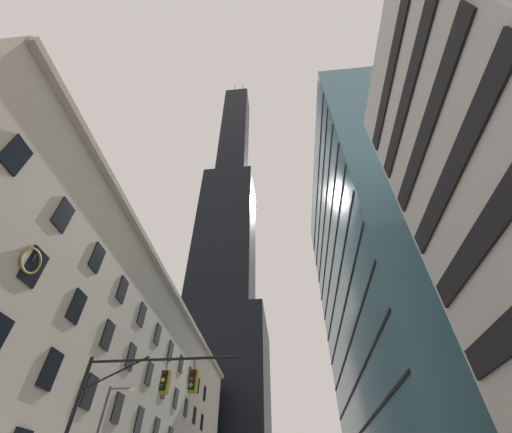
{
  "coord_description": "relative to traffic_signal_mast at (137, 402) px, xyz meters",
  "views": [
    {
      "loc": [
        3.69,
        -11.4,
        1.77
      ],
      "look_at": [
        -0.19,
        28.61,
        39.27
      ],
      "focal_mm": 22.25,
      "sensor_mm": 36.0,
      "label": 1
    }
  ],
  "objects": [
    {
      "name": "station_building",
      "position": [
        -14.61,
        22.3,
        6.2
      ],
      "size": [
        15.44,
        67.37,
        23.76
      ],
      "color": "beige",
      "rests_on": "ground"
    },
    {
      "name": "dark_skyscraper",
      "position": [
        -12.79,
        75.68,
        57.5
      ],
      "size": [
        28.76,
        28.76,
        208.64
      ],
      "color": "black",
      "rests_on": "ground"
    },
    {
      "name": "glass_office_midrise",
      "position": [
        23.94,
        22.37,
        19.34
      ],
      "size": [
        18.45,
        36.99,
        50.0
      ],
      "color": "teal",
      "rests_on": "ground"
    },
    {
      "name": "traffic_signal_mast",
      "position": [
        0.0,
        0.0,
        0.0
      ],
      "size": [
        8.13,
        0.63,
        7.72
      ],
      "color": "black",
      "rests_on": "sidewalk_left"
    }
  ]
}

